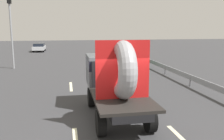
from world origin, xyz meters
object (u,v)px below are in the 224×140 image
at_px(oncoming_car, 39,47).
at_px(distant_sedan, 127,59).
at_px(traffic_light, 11,20).
at_px(flatbed_truck, 114,76).

bearing_deg(oncoming_car, distant_sedan, -60.63).
relative_size(distant_sedan, traffic_light, 0.68).
bearing_deg(distant_sedan, traffic_light, 173.58).
relative_size(flatbed_truck, distant_sedan, 1.14).
bearing_deg(traffic_light, distant_sedan, -6.42).
distance_m(flatbed_truck, oncoming_car, 28.59).
bearing_deg(flatbed_truck, traffic_light, 117.30).
height_order(flatbed_truck, distant_sedan, flatbed_truck).
relative_size(distant_sedan, oncoming_car, 1.15).
relative_size(traffic_light, oncoming_car, 1.69).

